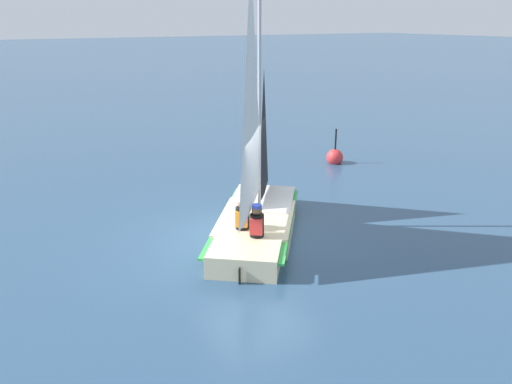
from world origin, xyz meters
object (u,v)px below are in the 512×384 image
(sailor_crew, at_px, (257,229))
(sailboat_main, at_px, (256,203))
(sailor_helm, at_px, (242,221))
(buoy_marker, at_px, (335,157))

(sailor_crew, bearing_deg, sailboat_main, 9.46)
(sailor_helm, bearing_deg, sailboat_main, -17.21)
(sailboat_main, bearing_deg, buoy_marker, -15.98)
(buoy_marker, bearing_deg, sailor_helm, 125.70)
(sailor_crew, relative_size, buoy_marker, 0.89)
(sailor_helm, distance_m, sailor_crew, 0.51)
(sailboat_main, xyz_separation_m, buoy_marker, (3.99, -5.54, -0.61))
(sailboat_main, height_order, sailor_crew, sailboat_main)
(sailboat_main, bearing_deg, sailor_helm, 162.79)
(sailor_helm, relative_size, buoy_marker, 0.89)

